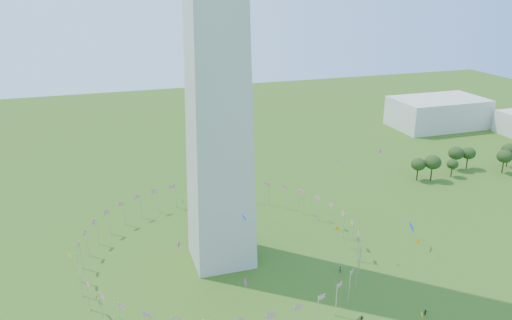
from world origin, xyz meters
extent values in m
cylinder|color=silver|center=(40.00, 50.00, 4.50)|extent=(0.24, 0.24, 9.00)
cylinder|color=silver|center=(39.39, 56.95, 4.50)|extent=(0.24, 0.24, 9.00)
cylinder|color=silver|center=(37.59, 63.68, 4.50)|extent=(0.24, 0.24, 9.00)
cylinder|color=silver|center=(34.64, 70.00, 4.50)|extent=(0.24, 0.24, 9.00)
cylinder|color=silver|center=(30.64, 75.71, 4.50)|extent=(0.24, 0.24, 9.00)
cylinder|color=silver|center=(25.71, 80.64, 4.50)|extent=(0.24, 0.24, 9.00)
cylinder|color=silver|center=(20.00, 84.64, 4.50)|extent=(0.24, 0.24, 9.00)
cylinder|color=silver|center=(13.68, 87.59, 4.50)|extent=(0.24, 0.24, 9.00)
cylinder|color=silver|center=(6.95, 89.39, 4.50)|extent=(0.24, 0.24, 9.00)
cylinder|color=silver|center=(0.00, 90.00, 4.50)|extent=(0.24, 0.24, 9.00)
cylinder|color=silver|center=(-6.95, 89.39, 4.50)|extent=(0.24, 0.24, 9.00)
cylinder|color=silver|center=(-13.68, 87.59, 4.50)|extent=(0.24, 0.24, 9.00)
cylinder|color=silver|center=(-20.00, 84.64, 4.50)|extent=(0.24, 0.24, 9.00)
cylinder|color=silver|center=(-25.71, 80.64, 4.50)|extent=(0.24, 0.24, 9.00)
cylinder|color=silver|center=(-30.64, 75.71, 4.50)|extent=(0.24, 0.24, 9.00)
cylinder|color=silver|center=(-34.64, 70.00, 4.50)|extent=(0.24, 0.24, 9.00)
cylinder|color=silver|center=(-37.59, 63.68, 4.50)|extent=(0.24, 0.24, 9.00)
cylinder|color=silver|center=(-39.39, 56.95, 4.50)|extent=(0.24, 0.24, 9.00)
cylinder|color=silver|center=(-40.00, 50.00, 4.50)|extent=(0.24, 0.24, 9.00)
cylinder|color=silver|center=(-39.39, 43.05, 4.50)|extent=(0.24, 0.24, 9.00)
cylinder|color=silver|center=(-37.59, 36.32, 4.50)|extent=(0.24, 0.24, 9.00)
cylinder|color=silver|center=(-34.64, 30.00, 4.50)|extent=(0.24, 0.24, 9.00)
cylinder|color=silver|center=(-30.64, 24.29, 4.50)|extent=(0.24, 0.24, 9.00)
cylinder|color=silver|center=(13.68, 12.41, 4.50)|extent=(0.24, 0.24, 9.00)
cylinder|color=silver|center=(20.00, 15.36, 4.50)|extent=(0.24, 0.24, 9.00)
cylinder|color=silver|center=(25.71, 19.36, 4.50)|extent=(0.24, 0.24, 9.00)
cylinder|color=silver|center=(30.64, 24.29, 4.50)|extent=(0.24, 0.24, 9.00)
cylinder|color=silver|center=(34.64, 30.00, 4.50)|extent=(0.24, 0.24, 9.00)
cylinder|color=silver|center=(37.59, 36.32, 4.50)|extent=(0.24, 0.24, 9.00)
cylinder|color=silver|center=(39.39, 43.05, 4.50)|extent=(0.24, 0.24, 9.00)
cube|color=beige|center=(150.00, 150.00, 8.00)|extent=(50.00, 30.00, 16.00)
imported|color=black|center=(24.86, 10.91, 0.98)|extent=(1.01, 0.81, 1.95)
imported|color=#262626|center=(41.20, 8.69, 0.78)|extent=(1.57, 1.17, 1.55)
imported|color=gray|center=(30.06, 32.61, 1.00)|extent=(1.30, 2.01, 2.00)
plane|color=orange|center=(19.72, 16.31, 23.62)|extent=(1.32, 2.13, 1.91)
plane|color=blue|center=(23.47, -5.40, 34.25)|extent=(1.69, 2.15, 1.98)
plane|color=#CC2699|center=(-16.46, 21.95, 22.70)|extent=(0.54, 1.56, 1.63)
plane|color=orange|center=(-44.85, 54.74, 25.40)|extent=(0.79, 1.52, 1.59)
plane|color=green|center=(-11.29, 47.05, 21.50)|extent=(1.31, 0.46, 1.23)
plane|color=blue|center=(-1.33, 21.62, 27.11)|extent=(1.59, 1.59, 1.80)
plane|color=blue|center=(32.98, 43.01, 29.34)|extent=(0.14, 1.10, 1.11)
plane|color=orange|center=(29.59, -4.15, 12.13)|extent=(0.53, 1.38, 1.35)
plane|color=orange|center=(42.53, 16.24, 16.13)|extent=(1.19, 1.07, 1.56)
plane|color=#CC2699|center=(-1.87, 19.36, 11.54)|extent=(1.99, 0.74, 1.92)
plane|color=yellow|center=(-41.45, 46.15, 11.01)|extent=(0.59, 1.62, 1.54)
plane|color=#CC2699|center=(47.05, 43.96, 30.55)|extent=(1.17, 0.26, 1.19)
plane|color=#CC2699|center=(45.39, 14.84, 14.20)|extent=(1.54, 1.01, 1.81)
ellipsoid|color=#294717|center=(91.57, 84.53, 4.71)|extent=(6.02, 6.02, 9.41)
ellipsoid|color=#294717|center=(97.05, 82.75, 5.32)|extent=(6.81, 6.81, 10.64)
ellipsoid|color=#294717|center=(107.64, 83.47, 3.79)|extent=(4.85, 4.85, 7.57)
ellipsoid|color=#294717|center=(114.14, 89.81, 5.14)|extent=(6.58, 6.58, 10.29)
ellipsoid|color=#294717|center=(120.30, 89.41, 4.79)|extent=(6.13, 6.13, 9.58)
ellipsoid|color=#294717|center=(131.21, 80.35, 5.06)|extent=(6.48, 6.48, 10.12)
ellipsoid|color=#294717|center=(138.73, 85.72, 5.27)|extent=(6.75, 6.75, 10.54)
camera|label=1|loc=(-30.28, -76.06, 78.09)|focal=35.00mm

